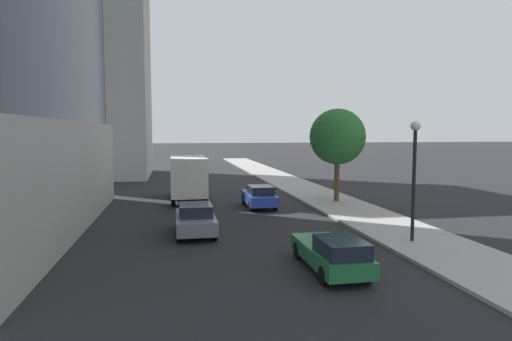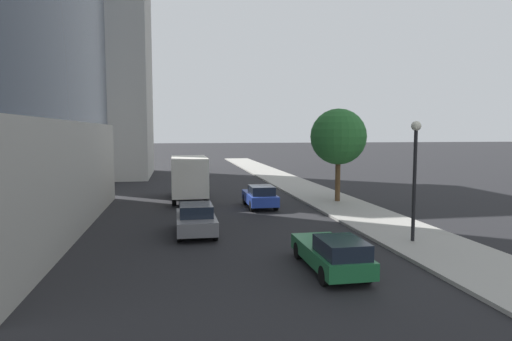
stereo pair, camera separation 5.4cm
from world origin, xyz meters
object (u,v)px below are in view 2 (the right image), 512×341
at_px(construction_building, 81,3).
at_px(car_blue, 260,196).
at_px(street_tree, 338,137).
at_px(box_truck, 189,176).
at_px(street_lamp, 415,162).
at_px(car_gray, 196,219).
at_px(car_green, 332,253).

bearing_deg(construction_building, car_blue, -57.03).
height_order(street_tree, box_truck, street_tree).
bearing_deg(street_lamp, car_blue, 115.09).
relative_size(street_tree, car_gray, 1.54).
xyz_separation_m(street_tree, car_green, (-5.83, -14.72, -4.03)).
height_order(construction_building, car_green, construction_building).
relative_size(car_blue, car_gray, 0.98).
distance_m(car_green, box_truck, 18.54).
xyz_separation_m(street_lamp, street_tree, (0.84, 11.59, 1.00)).
distance_m(street_tree, car_gray, 13.63).
distance_m(construction_building, car_gray, 37.80).
distance_m(car_green, car_gray, 8.27).
xyz_separation_m(construction_building, street_lamp, (20.61, -34.74, -15.65)).
relative_size(construction_building, box_truck, 6.08).
xyz_separation_m(street_tree, box_truck, (-10.42, 3.21, -2.90)).
bearing_deg(street_tree, box_truck, 162.89).
height_order(street_tree, car_blue, street_tree).
distance_m(construction_building, car_green, 45.02).
height_order(street_lamp, car_green, street_lamp).
bearing_deg(construction_building, street_tree, -47.18).
bearing_deg(street_lamp, street_tree, 85.86).
relative_size(street_tree, car_green, 1.43).
distance_m(construction_building, car_blue, 34.21).
height_order(street_lamp, box_truck, street_lamp).
relative_size(street_lamp, car_blue, 1.29).
height_order(construction_building, street_tree, construction_building).
height_order(street_tree, car_green, street_tree).
bearing_deg(car_green, box_truck, 104.36).
bearing_deg(street_lamp, box_truck, 122.91).
relative_size(street_lamp, car_gray, 1.27).
height_order(car_green, box_truck, box_truck).
xyz_separation_m(car_blue, car_gray, (-4.59, -6.91, -0.01)).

